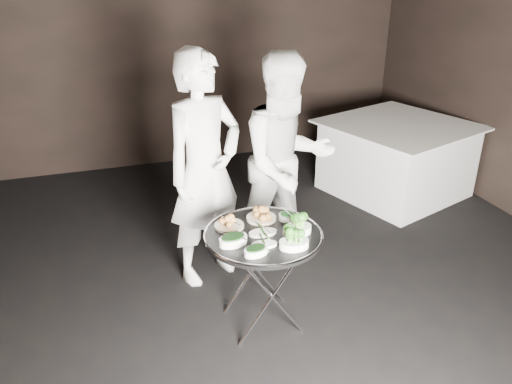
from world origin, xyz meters
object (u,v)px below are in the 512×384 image
object	(u,v)px
serving_tray	(263,235)
dining_table	(396,158)
waiter_right	(287,163)
waiter_left	(205,171)
tray_stand	(263,275)

from	to	relation	value
serving_tray	dining_table	xyz separation A→B (m)	(2.10, 1.65, -0.31)
waiter_right	dining_table	world-z (taller)	waiter_right
serving_tray	waiter_left	distance (m)	0.78
serving_tray	waiter_left	world-z (taller)	waiter_left
serving_tray	waiter_left	size ratio (longest dim) A/B	0.43
waiter_left	dining_table	distance (m)	2.55
serving_tray	tray_stand	bearing A→B (deg)	0.00
serving_tray	waiter_right	distance (m)	0.89
dining_table	serving_tray	bearing A→B (deg)	-141.83
tray_stand	dining_table	size ratio (longest dim) A/B	0.51
serving_tray	dining_table	world-z (taller)	dining_table
waiter_left	tray_stand	bearing A→B (deg)	-98.44
tray_stand	serving_tray	distance (m)	0.31
waiter_right	serving_tray	bearing A→B (deg)	-128.56
serving_tray	dining_table	distance (m)	2.69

